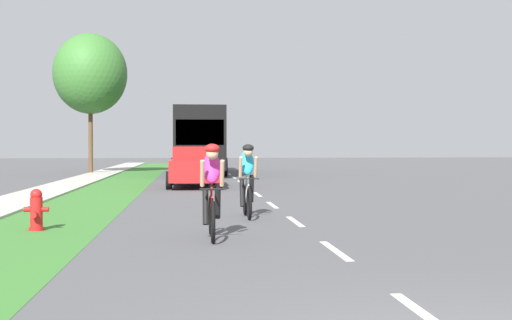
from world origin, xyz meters
TOP-DOWN VIEW (x-y plane):
  - ground_plane at (0.00, 20.00)m, footprint 120.00×120.00m
  - grass_verge at (-4.91, 20.00)m, footprint 2.38×70.00m
  - sidewalk_concrete at (-6.93, 20.00)m, footprint 1.65×70.00m
  - lane_markings_center at (0.00, 24.00)m, footprint 0.12×54.07m
  - fire_hydrant_red at (-4.91, 8.10)m, footprint 0.44×0.38m
  - cyclist_lead at (-1.77, 6.73)m, footprint 0.42×1.72m
  - cyclist_trailing at (-0.91, 9.91)m, footprint 0.42×1.72m
  - sedan_red at (-1.99, 20.57)m, footprint 1.98×4.30m
  - bus_black at (-1.68, 32.33)m, footprint 2.78×11.60m
  - pickup_blue at (-1.47, 51.43)m, footprint 2.22×5.10m
  - street_tree_far at (-7.69, 33.35)m, footprint 4.09×4.09m

SIDE VIEW (x-z plane):
  - ground_plane at x=0.00m, z-range 0.00..0.00m
  - grass_verge at x=-4.91m, z-range 0.00..0.01m
  - lane_markings_center at x=0.00m, z-range 0.00..0.01m
  - sidewalk_concrete at x=-6.93m, z-range -0.05..0.06m
  - fire_hydrant_red at x=-4.91m, z-range -0.01..0.75m
  - sedan_red at x=-1.99m, z-range 0.01..1.53m
  - cyclist_lead at x=-1.77m, z-range 0.02..1.60m
  - cyclist_trailing at x=-0.91m, z-range 0.02..1.60m
  - pickup_blue at x=-1.47m, z-range 0.01..1.65m
  - bus_black at x=-1.68m, z-range 0.24..3.72m
  - street_tree_far at x=-7.69m, z-range 1.66..9.50m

